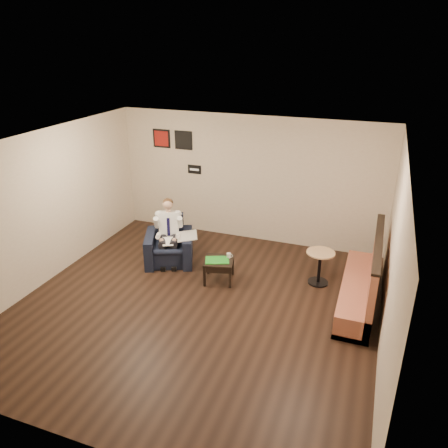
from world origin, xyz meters
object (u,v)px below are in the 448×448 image
(armchair, at_px, (169,241))
(side_table, at_px, (219,270))
(coffee_mug, at_px, (229,255))
(smartphone, at_px, (222,256))
(green_folder, at_px, (217,260))
(cafe_table, at_px, (319,268))
(seated_man, at_px, (168,236))
(banquette, at_px, (360,272))

(armchair, relative_size, side_table, 1.75)
(side_table, xyz_separation_m, coffee_mug, (0.14, 0.15, 0.26))
(armchair, bearing_deg, smartphone, -32.71)
(green_folder, relative_size, cafe_table, 0.67)
(seated_man, xyz_separation_m, banquette, (3.71, -0.13, -0.01))
(green_folder, distance_m, banquette, 2.56)
(seated_man, height_order, smartphone, seated_man)
(side_table, bearing_deg, cafe_table, 17.36)
(seated_man, relative_size, side_table, 2.32)
(green_folder, relative_size, banquette, 0.18)
(armchair, height_order, seated_man, seated_man)
(armchair, height_order, banquette, banquette)
(side_table, bearing_deg, banquette, 3.03)
(armchair, xyz_separation_m, seated_man, (0.05, -0.11, 0.17))
(green_folder, height_order, coffee_mug, coffee_mug)
(smartphone, relative_size, banquette, 0.06)
(smartphone, distance_m, banquette, 2.52)
(side_table, bearing_deg, green_folder, -132.84)
(seated_man, relative_size, green_folder, 2.83)
(seated_man, relative_size, banquette, 0.52)
(green_folder, xyz_separation_m, banquette, (2.55, 0.16, 0.17))
(seated_man, height_order, cafe_table, seated_man)
(smartphone, bearing_deg, armchair, 166.90)
(side_table, xyz_separation_m, banquette, (2.53, 0.13, 0.39))
(green_folder, bearing_deg, seated_man, 165.96)
(coffee_mug, distance_m, banquette, 2.39)
(green_folder, height_order, cafe_table, cafe_table)
(side_table, height_order, cafe_table, cafe_table)
(side_table, height_order, banquette, banquette)
(seated_man, distance_m, banquette, 3.71)
(coffee_mug, distance_m, smartphone, 0.14)
(side_table, relative_size, coffee_mug, 5.79)
(cafe_table, bearing_deg, armchair, -176.45)
(armchair, relative_size, seated_man, 0.75)
(green_folder, bearing_deg, armchair, 161.72)
(armchair, height_order, cafe_table, armchair)
(cafe_table, bearing_deg, banquette, -30.19)
(coffee_mug, relative_size, cafe_table, 0.14)
(smartphone, height_order, cafe_table, cafe_table)
(armchair, relative_size, cafe_table, 1.43)
(cafe_table, bearing_deg, coffee_mug, -166.16)
(seated_man, xyz_separation_m, side_table, (1.18, -0.26, -0.40))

